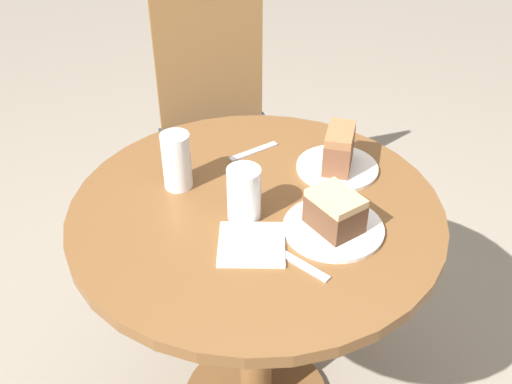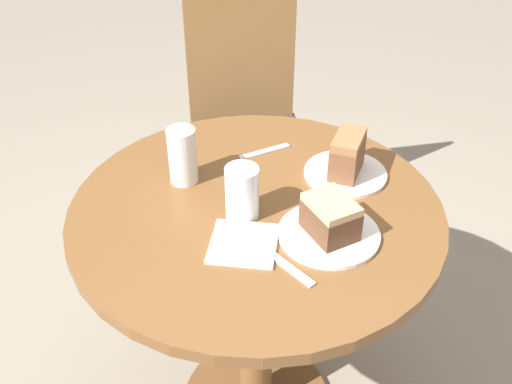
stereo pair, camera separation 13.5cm
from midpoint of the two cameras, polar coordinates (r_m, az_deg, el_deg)
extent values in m
cylinder|color=brown|center=(1.63, 2.42, -12.04)|extent=(0.09, 0.09, 0.70)
cylinder|color=brown|center=(1.38, 2.79, -1.94)|extent=(0.86, 0.86, 0.03)
cylinder|color=olive|center=(2.10, -2.50, -4.59)|extent=(0.04, 0.04, 0.45)
cylinder|color=olive|center=(2.17, 7.16, -3.30)|extent=(0.04, 0.04, 0.45)
cylinder|color=olive|center=(2.39, -3.94, 1.10)|extent=(0.04, 0.04, 0.45)
cylinder|color=olive|center=(2.45, 4.61, 2.08)|extent=(0.04, 0.04, 0.45)
cube|color=#2D3342|center=(2.13, 1.43, 4.06)|extent=(0.48, 0.48, 0.03)
cube|color=olive|center=(2.18, 0.38, 12.85)|extent=(0.39, 0.09, 0.52)
cylinder|color=white|center=(1.31, 9.90, -4.08)|extent=(0.22, 0.22, 0.01)
cylinder|color=white|center=(1.50, 11.07, 1.65)|extent=(0.20, 0.20, 0.01)
cube|color=brown|center=(1.28, 10.08, -2.76)|extent=(0.13, 0.14, 0.07)
cube|color=tan|center=(1.26, 10.28, -1.27)|extent=(0.13, 0.14, 0.02)
cube|color=brown|center=(1.48, 11.27, 3.13)|extent=(0.10, 0.13, 0.08)
cube|color=#9E6B42|center=(1.45, 11.51, 4.84)|extent=(0.10, 0.13, 0.02)
cylinder|color=silver|center=(1.43, -4.29, 2.70)|extent=(0.06, 0.06, 0.10)
cylinder|color=white|center=(1.42, -4.33, 3.37)|extent=(0.07, 0.07, 0.14)
cylinder|color=silver|center=(1.32, 1.59, -0.77)|extent=(0.07, 0.07, 0.09)
cylinder|color=white|center=(1.31, 1.61, -0.14)|extent=(0.08, 0.08, 0.12)
cube|color=white|center=(1.27, 1.86, -5.05)|extent=(0.16, 0.16, 0.01)
cube|color=silver|center=(1.23, 5.89, -6.97)|extent=(0.12, 0.14, 0.00)
cube|color=silver|center=(1.56, 3.30, 3.78)|extent=(0.14, 0.08, 0.00)
camera|label=1|loc=(0.07, -87.14, 2.09)|focal=42.00mm
camera|label=2|loc=(0.07, 92.86, -2.09)|focal=42.00mm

